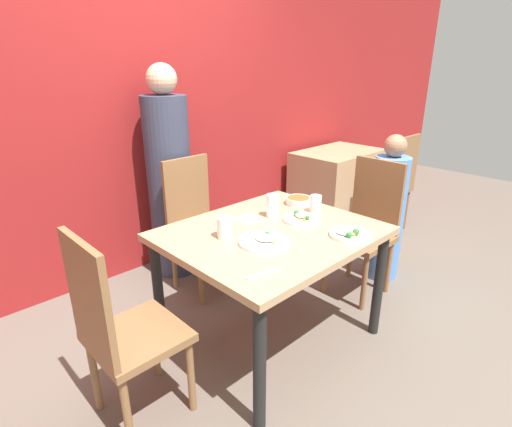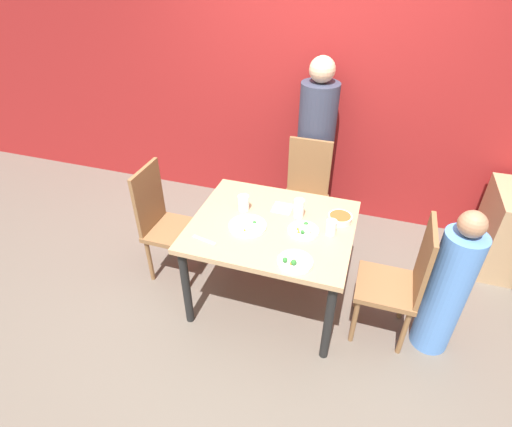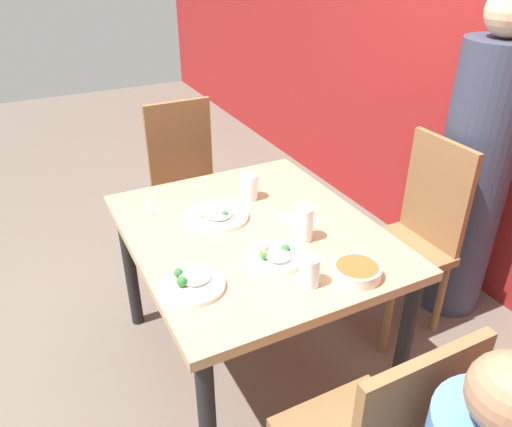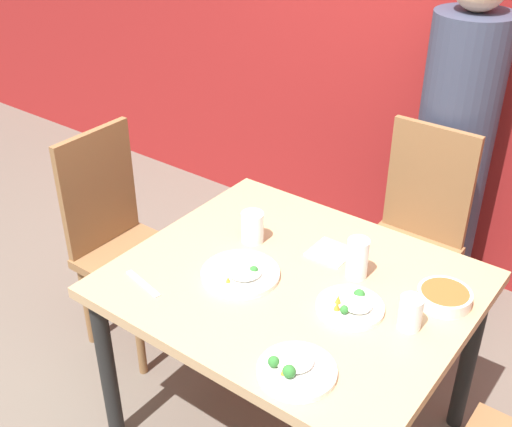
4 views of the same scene
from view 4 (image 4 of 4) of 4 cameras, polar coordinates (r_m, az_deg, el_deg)
wall_back at (r=3.11m, az=19.33°, el=16.86°), size 10.00×0.06×2.70m
dining_table at (r=2.21m, az=3.27°, el=-7.69°), size 1.14×0.97×0.73m
chair_adult_spot at (r=2.87m, az=13.78°, el=-1.69°), size 0.40×0.40×0.98m
chair_empty_left at (r=2.82m, az=-11.92°, el=-2.06°), size 0.40×0.40×0.98m
person_adult at (r=3.04m, az=16.96°, el=4.74°), size 0.34×0.34×1.62m
bowl_curry at (r=2.13m, az=16.39°, el=-7.12°), size 0.17×0.17×0.05m
plate_rice_adult at (r=1.83m, az=3.51°, el=-13.59°), size 0.22×0.22×0.06m
plate_rice_child at (r=2.16m, az=-1.31°, el=-5.34°), size 0.27×0.27×0.05m
plate_noodles at (r=2.05m, az=8.50°, el=-8.13°), size 0.21×0.21×0.06m
glass_water_tall at (r=1.99m, az=13.57°, el=-8.59°), size 0.07×0.07×0.11m
glass_water_short at (r=2.16m, az=9.01°, el=-3.96°), size 0.07×0.07×0.14m
glass_water_center at (r=2.32m, az=-0.32°, el=-1.22°), size 0.08×0.08×0.12m
napkin_folded at (r=2.30m, az=6.65°, el=-3.46°), size 0.14×0.14×0.01m
fork_steel at (r=2.17m, az=-10.02°, el=-6.17°), size 0.18×0.06×0.01m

